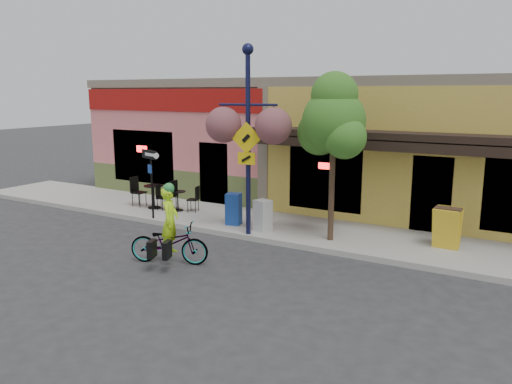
{
  "coord_description": "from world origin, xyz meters",
  "views": [
    {
      "loc": [
        7.03,
        -10.84,
        4.03
      ],
      "look_at": [
        0.42,
        0.5,
        1.4
      ],
      "focal_mm": 35.0,
      "sensor_mm": 36.0,
      "label": 1
    }
  ],
  "objects_px": {
    "newspaper_box_blue": "(234,209)",
    "building": "(337,139)",
    "bicycle": "(169,243)",
    "one_way_sign": "(152,184)",
    "newspaper_box_grey": "(263,216)",
    "lamp_post": "(248,142)",
    "street_tree": "(333,157)",
    "cyclist_rider": "(170,231)"
  },
  "relations": [
    {
      "from": "newspaper_box_grey",
      "to": "lamp_post",
      "type": "bearing_deg",
      "value": -99.85
    },
    {
      "from": "cyclist_rider",
      "to": "newspaper_box_blue",
      "type": "bearing_deg",
      "value": -14.44
    },
    {
      "from": "lamp_post",
      "to": "street_tree",
      "type": "relative_size",
      "value": 1.15
    },
    {
      "from": "one_way_sign",
      "to": "newspaper_box_grey",
      "type": "relative_size",
      "value": 2.38
    },
    {
      "from": "building",
      "to": "newspaper_box_blue",
      "type": "xyz_separation_m",
      "value": [
        -0.82,
        -6.19,
        -1.63
      ]
    },
    {
      "from": "cyclist_rider",
      "to": "newspaper_box_grey",
      "type": "distance_m",
      "value": 3.2
    },
    {
      "from": "building",
      "to": "newspaper_box_grey",
      "type": "relative_size",
      "value": 20.17
    },
    {
      "from": "bicycle",
      "to": "newspaper_box_blue",
      "type": "bearing_deg",
      "value": -15.29
    },
    {
      "from": "lamp_post",
      "to": "newspaper_box_grey",
      "type": "bearing_deg",
      "value": 53.05
    },
    {
      "from": "bicycle",
      "to": "newspaper_box_grey",
      "type": "relative_size",
      "value": 2.12
    },
    {
      "from": "building",
      "to": "lamp_post",
      "type": "distance_m",
      "value": 6.87
    },
    {
      "from": "one_way_sign",
      "to": "newspaper_box_blue",
      "type": "height_order",
      "value": "one_way_sign"
    },
    {
      "from": "building",
      "to": "lamp_post",
      "type": "height_order",
      "value": "lamp_post"
    },
    {
      "from": "building",
      "to": "street_tree",
      "type": "distance_m",
      "value": 6.63
    },
    {
      "from": "bicycle",
      "to": "cyclist_rider",
      "type": "distance_m",
      "value": 0.3
    },
    {
      "from": "bicycle",
      "to": "one_way_sign",
      "type": "xyz_separation_m",
      "value": [
        -2.89,
        2.67,
        0.72
      ]
    },
    {
      "from": "lamp_post",
      "to": "newspaper_box_grey",
      "type": "xyz_separation_m",
      "value": [
        0.21,
        0.44,
        -2.12
      ]
    },
    {
      "from": "cyclist_rider",
      "to": "lamp_post",
      "type": "bearing_deg",
      "value": -32.2
    },
    {
      "from": "lamp_post",
      "to": "newspaper_box_blue",
      "type": "xyz_separation_m",
      "value": [
        -0.91,
        0.66,
        -2.1
      ]
    },
    {
      "from": "building",
      "to": "bicycle",
      "type": "height_order",
      "value": "building"
    },
    {
      "from": "newspaper_box_blue",
      "to": "cyclist_rider",
      "type": "bearing_deg",
      "value": -97.75
    },
    {
      "from": "lamp_post",
      "to": "one_way_sign",
      "type": "distance_m",
      "value": 3.79
    },
    {
      "from": "bicycle",
      "to": "street_tree",
      "type": "xyz_separation_m",
      "value": [
        2.78,
        3.29,
        1.88
      ]
    },
    {
      "from": "one_way_sign",
      "to": "newspaper_box_grey",
      "type": "distance_m",
      "value": 3.77
    },
    {
      "from": "bicycle",
      "to": "one_way_sign",
      "type": "relative_size",
      "value": 0.89
    },
    {
      "from": "bicycle",
      "to": "newspaper_box_grey",
      "type": "distance_m",
      "value": 3.21
    },
    {
      "from": "newspaper_box_blue",
      "to": "newspaper_box_grey",
      "type": "distance_m",
      "value": 1.14
    },
    {
      "from": "one_way_sign",
      "to": "lamp_post",
      "type": "bearing_deg",
      "value": 17.36
    },
    {
      "from": "newspaper_box_grey",
      "to": "bicycle",
      "type": "bearing_deg",
      "value": -88.44
    },
    {
      "from": "newspaper_box_grey",
      "to": "newspaper_box_blue",
      "type": "bearing_deg",
      "value": -175.23
    },
    {
      "from": "newspaper_box_blue",
      "to": "building",
      "type": "bearing_deg",
      "value": 68.5
    },
    {
      "from": "cyclist_rider",
      "to": "one_way_sign",
      "type": "xyz_separation_m",
      "value": [
        -2.94,
        2.67,
        0.42
      ]
    },
    {
      "from": "one_way_sign",
      "to": "newspaper_box_grey",
      "type": "bearing_deg",
      "value": 24.08
    },
    {
      "from": "one_way_sign",
      "to": "newspaper_box_blue",
      "type": "relative_size",
      "value": 2.29
    },
    {
      "from": "lamp_post",
      "to": "one_way_sign",
      "type": "height_order",
      "value": "lamp_post"
    },
    {
      "from": "cyclist_rider",
      "to": "one_way_sign",
      "type": "relative_size",
      "value": 0.75
    },
    {
      "from": "lamp_post",
      "to": "street_tree",
      "type": "distance_m",
      "value": 2.3
    },
    {
      "from": "newspaper_box_grey",
      "to": "street_tree",
      "type": "bearing_deg",
      "value": 21.46
    },
    {
      "from": "newspaper_box_blue",
      "to": "bicycle",
      "type": "bearing_deg",
      "value": -98.6
    },
    {
      "from": "lamp_post",
      "to": "newspaper_box_grey",
      "type": "distance_m",
      "value": 2.17
    },
    {
      "from": "lamp_post",
      "to": "building",
      "type": "bearing_deg",
      "value": 79.78
    },
    {
      "from": "street_tree",
      "to": "building",
      "type": "bearing_deg",
      "value": 110.08
    }
  ]
}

